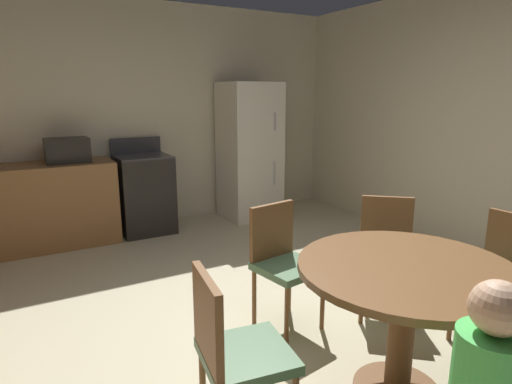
{
  "coord_description": "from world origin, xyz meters",
  "views": [
    {
      "loc": [
        -1.36,
        -2.17,
        1.63
      ],
      "look_at": [
        0.3,
        0.78,
        0.85
      ],
      "focal_mm": 30.15,
      "sensor_mm": 36.0,
      "label": 1
    }
  ],
  "objects_px": {
    "microwave": "(67,150)",
    "oven_range": "(144,193)",
    "chair_west": "(233,348)",
    "chair_north": "(282,258)",
    "chair_northeast": "(386,248)",
    "refrigerator": "(249,151)",
    "chair_east": "(503,272)",
    "dining_table": "(404,294)"
  },
  "relations": [
    {
      "from": "microwave",
      "to": "chair_west",
      "type": "relative_size",
      "value": 0.51
    },
    {
      "from": "chair_west",
      "to": "chair_northeast",
      "type": "bearing_deg",
      "value": 28.62
    },
    {
      "from": "dining_table",
      "to": "chair_east",
      "type": "relative_size",
      "value": 1.3
    },
    {
      "from": "chair_west",
      "to": "chair_east",
      "type": "relative_size",
      "value": 1.0
    },
    {
      "from": "chair_north",
      "to": "chair_west",
      "type": "bearing_deg",
      "value": -53.71
    },
    {
      "from": "microwave",
      "to": "chair_east",
      "type": "xyz_separation_m",
      "value": [
        2.18,
        -3.5,
        -0.53
      ]
    },
    {
      "from": "dining_table",
      "to": "chair_northeast",
      "type": "distance_m",
      "value": 0.96
    },
    {
      "from": "chair_east",
      "to": "chair_west",
      "type": "bearing_deg",
      "value": -5.18
    },
    {
      "from": "chair_north",
      "to": "chair_northeast",
      "type": "distance_m",
      "value": 0.81
    },
    {
      "from": "chair_west",
      "to": "chair_northeast",
      "type": "distance_m",
      "value": 1.68
    },
    {
      "from": "microwave",
      "to": "oven_range",
      "type": "bearing_deg",
      "value": 0.26
    },
    {
      "from": "oven_range",
      "to": "chair_east",
      "type": "xyz_separation_m",
      "value": [
        1.38,
        -3.5,
        0.03
      ]
    },
    {
      "from": "oven_range",
      "to": "refrigerator",
      "type": "distance_m",
      "value": 1.45
    },
    {
      "from": "microwave",
      "to": "chair_west",
      "type": "bearing_deg",
      "value": -85.37
    },
    {
      "from": "dining_table",
      "to": "chair_northeast",
      "type": "xyz_separation_m",
      "value": [
        0.62,
        0.72,
        -0.1
      ]
    },
    {
      "from": "microwave",
      "to": "chair_west",
      "type": "height_order",
      "value": "microwave"
    },
    {
      "from": "oven_range",
      "to": "chair_north",
      "type": "bearing_deg",
      "value": -84.11
    },
    {
      "from": "chair_west",
      "to": "chair_north",
      "type": "bearing_deg",
      "value": 53.71
    },
    {
      "from": "dining_table",
      "to": "chair_west",
      "type": "xyz_separation_m",
      "value": [
        -0.95,
        0.13,
        -0.1
      ]
    },
    {
      "from": "chair_northeast",
      "to": "chair_east",
      "type": "relative_size",
      "value": 1.0
    },
    {
      "from": "dining_table",
      "to": "microwave",
      "type": "bearing_deg",
      "value": 109.04
    },
    {
      "from": "chair_north",
      "to": "refrigerator",
      "type": "bearing_deg",
      "value": 146.8
    },
    {
      "from": "refrigerator",
      "to": "dining_table",
      "type": "xyz_separation_m",
      "value": [
        -0.97,
        -3.49,
        -0.28
      ]
    },
    {
      "from": "dining_table",
      "to": "chair_east",
      "type": "xyz_separation_m",
      "value": [
        0.95,
        0.04,
        -0.1
      ]
    },
    {
      "from": "chair_north",
      "to": "chair_northeast",
      "type": "bearing_deg",
      "value": 64.91
    },
    {
      "from": "refrigerator",
      "to": "dining_table",
      "type": "distance_m",
      "value": 3.63
    },
    {
      "from": "oven_range",
      "to": "chair_west",
      "type": "bearing_deg",
      "value": -98.68
    },
    {
      "from": "refrigerator",
      "to": "chair_east",
      "type": "bearing_deg",
      "value": -90.21
    },
    {
      "from": "oven_range",
      "to": "chair_northeast",
      "type": "xyz_separation_m",
      "value": [
        1.05,
        -2.82,
        0.03
      ]
    },
    {
      "from": "oven_range",
      "to": "chair_east",
      "type": "relative_size",
      "value": 1.26
    },
    {
      "from": "oven_range",
      "to": "microwave",
      "type": "height_order",
      "value": "microwave"
    },
    {
      "from": "oven_range",
      "to": "chair_northeast",
      "type": "distance_m",
      "value": 3.01
    },
    {
      "from": "refrigerator",
      "to": "dining_table",
      "type": "bearing_deg",
      "value": -105.49
    },
    {
      "from": "chair_northeast",
      "to": "microwave",
      "type": "bearing_deg",
      "value": -106.0
    },
    {
      "from": "chair_north",
      "to": "chair_east",
      "type": "bearing_deg",
      "value": 41.46
    },
    {
      "from": "chair_north",
      "to": "chair_east",
      "type": "distance_m",
      "value": 1.43
    },
    {
      "from": "oven_range",
      "to": "chair_west",
      "type": "xyz_separation_m",
      "value": [
        -0.52,
        -3.41,
        0.03
      ]
    },
    {
      "from": "oven_range",
      "to": "refrigerator",
      "type": "bearing_deg",
      "value": -2.21
    },
    {
      "from": "microwave",
      "to": "chair_north",
      "type": "distance_m",
      "value": 2.86
    },
    {
      "from": "refrigerator",
      "to": "chair_east",
      "type": "relative_size",
      "value": 2.02
    },
    {
      "from": "dining_table",
      "to": "chair_northeast",
      "type": "bearing_deg",
      "value": 49.23
    },
    {
      "from": "refrigerator",
      "to": "chair_west",
      "type": "height_order",
      "value": "refrigerator"
    }
  ]
}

